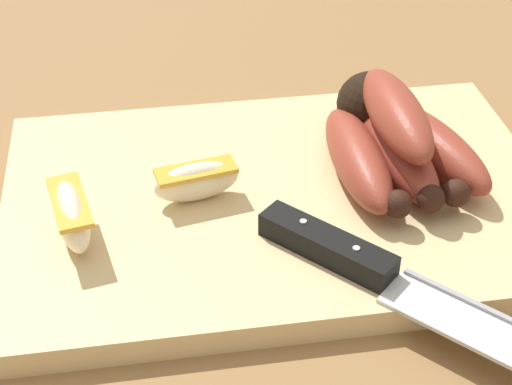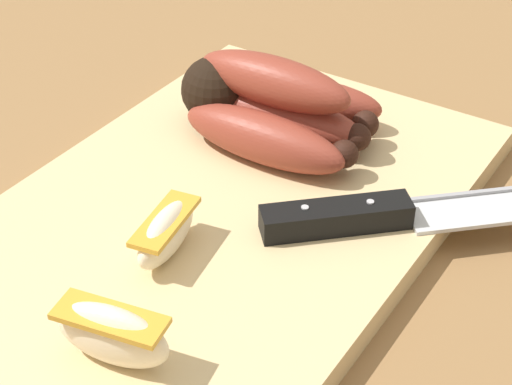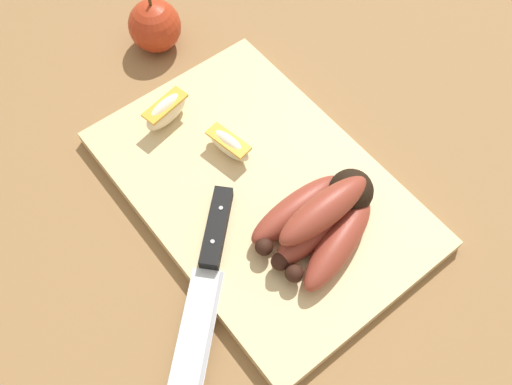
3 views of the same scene
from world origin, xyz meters
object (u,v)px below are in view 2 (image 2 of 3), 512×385
chefs_knife (406,212)px  apple_wedge_near (161,230)px  apple_wedge_middle (112,334)px  banana_bunch (271,107)px

chefs_knife → apple_wedge_near: (-0.11, 0.12, 0.01)m
chefs_knife → apple_wedge_middle: bearing=158.4°
apple_wedge_near → apple_wedge_middle: 0.10m
apple_wedge_middle → chefs_knife: bearing=-21.6°
chefs_knife → banana_bunch: bearing=73.4°
banana_bunch → chefs_knife: bearing=-106.6°
chefs_knife → apple_wedge_near: apple_wedge_near is taller
apple_wedge_near → banana_bunch: bearing=5.5°
apple_wedge_near → apple_wedge_middle: bearing=-157.4°
banana_bunch → apple_wedge_middle: 0.25m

